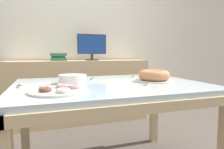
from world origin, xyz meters
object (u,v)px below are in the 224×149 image
Objects in this scene: tealight_right_edge at (134,76)px; pastry_platter at (59,90)px; computer_monitor at (92,47)px; tealight_left_edge at (19,86)px; plate_stack at (73,79)px; book_stack at (58,57)px; cake_chocolate_round at (154,76)px; tealight_near_cakes at (93,79)px; tealight_near_front at (146,84)px.

pastry_platter is at bearing -144.83° from tealight_right_edge.
computer_monitor is 1.66m from tealight_left_edge.
tealight_right_edge is at bearing 16.33° from tealight_left_edge.
pastry_platter is 8.87× the size of tealight_right_edge.
plate_stack is at bearing 10.61° from tealight_left_edge.
computer_monitor is at bearing 59.54° from tealight_left_edge.
book_stack is 5.56× the size of tealight_left_edge.
tealight_near_cakes is (-0.46, 0.26, -0.03)m from cake_chocolate_round.
tealight_left_edge is at bearing -156.34° from tealight_near_cakes.
pastry_platter and tealight_near_front have the same top height.
tealight_left_edge is (-0.86, 0.18, 0.00)m from tealight_near_front.
book_stack is 1.19m from tealight_near_cakes.
tealight_left_edge is at bearing -163.67° from tealight_right_edge.
cake_chocolate_round is (0.20, -1.42, -0.28)m from computer_monitor.
tealight_left_edge is at bearing 179.27° from cake_chocolate_round.
tealight_near_front is (0.30, -0.42, 0.00)m from tealight_near_cakes.
cake_chocolate_round is at bearing -0.73° from tealight_left_edge.
tealight_right_edge is (0.74, 0.52, -0.00)m from pastry_platter.
cake_chocolate_round is at bearing -7.06° from plate_stack.
tealight_left_edge is (-0.83, -1.41, -0.31)m from computer_monitor.
pastry_platter is at bearing -123.93° from tealight_near_cakes.
tealight_near_cakes is at bearing 125.30° from tealight_near_front.
plate_stack is 0.37m from tealight_left_edge.
tealight_near_cakes is (0.21, -1.16, -0.17)m from book_stack.
tealight_right_edge is (0.62, -1.12, -0.17)m from book_stack.
tealight_near_front is at bearing -72.12° from book_stack.
book_stack is 1.65m from pastry_platter.
book_stack is 5.56× the size of tealight_near_cakes.
book_stack is at bearing 100.32° from tealight_near_cakes.
book_stack is 1.58m from cake_chocolate_round.
computer_monitor is at bearing -0.17° from book_stack.
tealight_left_edge is at bearing 168.42° from tealight_near_front.
computer_monitor is 1.77m from pastry_platter.
book_stack reaches higher than pastry_platter.
computer_monitor reaches higher than plate_stack.
tealight_near_cakes is at bearing 150.49° from cake_chocolate_round.
cake_chocolate_round is (0.67, -1.42, -0.14)m from book_stack.
cake_chocolate_round is 0.23m from tealight_near_front.
cake_chocolate_round is at bearing -64.74° from book_stack.
cake_chocolate_round reaches higher than tealight_near_cakes.
plate_stack reaches higher than tealight_right_edge.
tealight_near_front is 1.00× the size of tealight_left_edge.
tealight_near_cakes is at bearing -79.68° from book_stack.
tealight_near_front is at bearing -26.20° from plate_stack.
tealight_near_front is (0.04, -1.58, -0.31)m from computer_monitor.
plate_stack is at bearing -138.04° from tealight_near_cakes.
tealight_near_front is (0.51, -1.58, -0.17)m from book_stack.
tealight_near_cakes is at bearing 41.96° from plate_stack.
plate_stack is 5.25× the size of tealight_left_edge.
plate_stack is 5.25× the size of tealight_right_edge.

